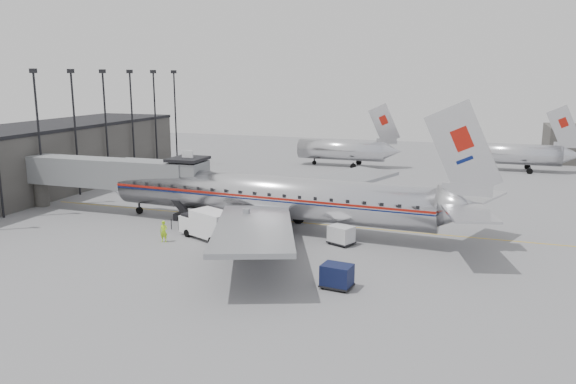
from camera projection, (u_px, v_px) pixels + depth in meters
name	position (u px, v px, depth m)	size (l,w,h in m)	color
ground	(256.00, 236.00, 51.66)	(160.00, 160.00, 0.00)	slate
terminal	(35.00, 160.00, 70.76)	(12.00, 46.00, 8.00)	#3C3A36
apron_line	(306.00, 223.00, 56.28)	(0.15, 60.00, 0.01)	gold
jet_bridge	(122.00, 175.00, 59.42)	(21.00, 6.20, 7.10)	slate
floodlight_masts	(91.00, 125.00, 70.61)	(0.90, 42.25, 15.25)	black
distant_aircraft_near	(342.00, 149.00, 90.59)	(16.39, 3.20, 10.26)	silver
distant_aircraft_mid	(514.00, 153.00, 86.15)	(16.39, 3.20, 10.26)	silver
airliner	(275.00, 197.00, 53.48)	(40.37, 37.33, 12.76)	silver
service_van	(207.00, 224.00, 50.79)	(6.00, 4.30, 2.65)	white
baggage_cart_navy	(337.00, 276.00, 39.04)	(2.36, 1.91, 1.70)	#0D1436
baggage_cart_white	(341.00, 235.00, 49.07)	(2.59, 2.34, 1.66)	silver
ramp_worker	(164.00, 231.00, 49.79)	(0.70, 0.46, 1.92)	#ADE91B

